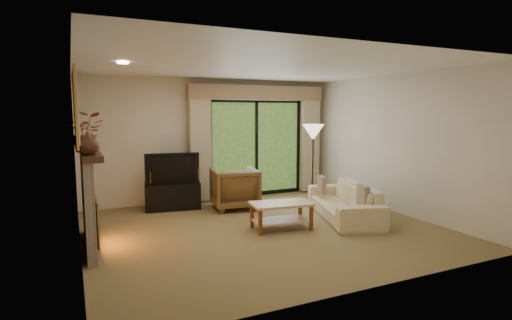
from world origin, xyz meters
name	(u,v)px	position (x,y,z in m)	size (l,w,h in m)	color
floor	(264,228)	(0.00, 0.00, 0.00)	(5.50, 5.50, 0.00)	olive
ceiling	(264,67)	(0.00, 0.00, 2.60)	(5.50, 5.50, 0.00)	white
wall_back	(213,140)	(0.00, 2.50, 1.30)	(5.00, 5.00, 0.00)	beige
wall_front	(369,170)	(0.00, -2.50, 1.30)	(5.00, 5.00, 0.00)	beige
wall_left	(76,158)	(-2.75, 0.00, 1.30)	(5.00, 5.00, 0.00)	beige
wall_right	(394,144)	(2.75, 0.00, 1.30)	(5.00, 5.00, 0.00)	beige
fireplace	(88,200)	(-2.63, 0.20, 0.69)	(0.24, 1.70, 1.37)	gray
mirror	(76,108)	(-2.71, 0.20, 1.95)	(0.07, 1.45, 1.02)	gold
sliding_door	(256,148)	(1.00, 2.45, 1.10)	(2.26, 0.10, 2.16)	black
curtain_left	(200,146)	(-0.35, 2.34, 1.20)	(0.45, 0.18, 2.35)	tan
curtain_right	(309,142)	(2.35, 2.34, 1.20)	(0.45, 0.18, 2.35)	tan
cornice	(258,93)	(1.00, 2.36, 2.32)	(3.20, 0.24, 0.32)	#967857
media_console	(173,196)	(-1.04, 1.95, 0.26)	(1.05, 0.47, 0.53)	black
tv	(172,168)	(-1.04, 1.95, 0.82)	(1.03, 0.13, 0.59)	black
armchair	(235,188)	(0.09, 1.50, 0.40)	(0.86, 0.88, 0.80)	brown
sofa	(344,201)	(1.61, 0.00, 0.30)	(2.08, 0.81, 0.61)	beige
pillow_near	(363,196)	(1.54, -0.60, 0.51)	(0.10, 0.37, 0.37)	brown
pillow_far	(322,185)	(1.54, 0.60, 0.51)	(0.09, 0.34, 0.34)	brown
coffee_table	(281,216)	(0.24, -0.15, 0.22)	(0.98, 0.54, 0.44)	tan
floor_lamp	(313,164)	(1.71, 1.20, 0.83)	(0.44, 0.44, 1.65)	#FFEDC7
vase	(88,143)	(-2.61, -0.36, 1.51)	(0.27, 0.27, 0.28)	#45271A
branches	(86,132)	(-2.61, 0.03, 1.64)	(0.48, 0.41, 0.53)	#974926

